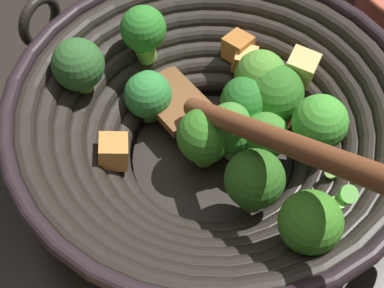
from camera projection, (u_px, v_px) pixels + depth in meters
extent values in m
plane|color=#28231E|center=(212.00, 162.00, 0.56)|extent=(4.00, 4.00, 0.00)
cylinder|color=black|center=(212.00, 159.00, 0.55)|extent=(0.15, 0.15, 0.01)
torus|color=black|center=(212.00, 150.00, 0.54)|extent=(0.20, 0.20, 0.02)
torus|color=black|center=(213.00, 144.00, 0.53)|extent=(0.22, 0.22, 0.02)
torus|color=black|center=(213.00, 138.00, 0.53)|extent=(0.25, 0.25, 0.02)
torus|color=black|center=(213.00, 132.00, 0.52)|extent=(0.27, 0.27, 0.02)
torus|color=black|center=(214.00, 125.00, 0.51)|extent=(0.30, 0.30, 0.02)
torus|color=black|center=(214.00, 118.00, 0.50)|extent=(0.32, 0.32, 0.02)
torus|color=black|center=(214.00, 111.00, 0.49)|extent=(0.35, 0.35, 0.02)
torus|color=black|center=(215.00, 103.00, 0.49)|extent=(0.37, 0.37, 0.01)
torus|color=black|center=(40.00, 21.00, 0.55)|extent=(0.03, 0.05, 0.05)
cylinder|color=#60A042|center=(149.00, 111.00, 0.57)|extent=(0.03, 0.03, 0.01)
sphere|color=#348D3F|center=(148.00, 95.00, 0.55)|extent=(0.05, 0.05, 0.05)
cylinder|color=#7AB459|center=(314.00, 142.00, 0.52)|extent=(0.02, 0.02, 0.02)
sphere|color=green|center=(320.00, 122.00, 0.50)|extent=(0.05, 0.05, 0.05)
cylinder|color=#62983B|center=(305.00, 239.00, 0.44)|extent=(0.03, 0.03, 0.02)
sphere|color=#408D26|center=(310.00, 222.00, 0.41)|extent=(0.05, 0.05, 0.05)
cylinder|color=#82AB59|center=(252.00, 197.00, 0.50)|extent=(0.02, 0.02, 0.02)
sphere|color=#316D20|center=(255.00, 179.00, 0.47)|extent=(0.05, 0.05, 0.05)
cylinder|color=#589544|center=(270.00, 116.00, 0.56)|extent=(0.03, 0.03, 0.02)
sphere|color=#317324|center=(274.00, 94.00, 0.54)|extent=(0.06, 0.06, 0.06)
cylinder|color=#88B648|center=(83.00, 85.00, 0.53)|extent=(0.02, 0.02, 0.02)
sphere|color=#31652E|center=(78.00, 65.00, 0.51)|extent=(0.05, 0.05, 0.05)
cylinder|color=#81BA5D|center=(232.00, 145.00, 0.54)|extent=(0.02, 0.02, 0.02)
sphere|color=#339028|center=(234.00, 128.00, 0.52)|extent=(0.04, 0.04, 0.04)
cylinder|color=#569735|center=(257.00, 97.00, 0.57)|extent=(0.03, 0.03, 0.02)
sphere|color=#579E35|center=(260.00, 76.00, 0.54)|extent=(0.05, 0.05, 0.05)
cylinder|color=#6FA251|center=(229.00, 137.00, 0.53)|extent=(0.02, 0.02, 0.02)
sphere|color=#479036|center=(230.00, 119.00, 0.51)|extent=(0.04, 0.04, 0.04)
cylinder|color=#68A345|center=(262.00, 153.00, 0.53)|extent=(0.02, 0.02, 0.02)
sphere|color=#3F842C|center=(265.00, 136.00, 0.51)|extent=(0.04, 0.04, 0.04)
cylinder|color=#7AAA44|center=(204.00, 155.00, 0.54)|extent=(0.02, 0.02, 0.02)
sphere|color=#3A8426|center=(205.00, 136.00, 0.51)|extent=(0.05, 0.05, 0.05)
cylinder|color=#79A546|center=(145.00, 51.00, 0.56)|extent=(0.03, 0.03, 0.02)
sphere|color=#31892D|center=(143.00, 29.00, 0.54)|extent=(0.04, 0.04, 0.04)
cylinder|color=#64A042|center=(243.00, 120.00, 0.56)|extent=(0.03, 0.03, 0.02)
sphere|color=#2A7429|center=(246.00, 101.00, 0.53)|extent=(0.05, 0.05, 0.05)
cube|color=#C87634|center=(238.00, 47.00, 0.57)|extent=(0.03, 0.04, 0.03)
cube|color=#D5B665|center=(301.00, 68.00, 0.55)|extent=(0.04, 0.04, 0.03)
cube|color=#C46C2C|center=(272.00, 81.00, 0.56)|extent=(0.03, 0.03, 0.03)
cube|color=gold|center=(245.00, 59.00, 0.57)|extent=(0.03, 0.03, 0.03)
cube|color=#C46334|center=(284.00, 112.00, 0.55)|extent=(0.03, 0.04, 0.03)
cube|color=#D6893E|center=(113.00, 152.00, 0.51)|extent=(0.03, 0.03, 0.03)
cylinder|color=#56B247|center=(119.00, 143.00, 0.51)|extent=(0.02, 0.01, 0.01)
cylinder|color=#99D166|center=(331.00, 173.00, 0.49)|extent=(0.02, 0.02, 0.01)
cylinder|color=#6BC651|center=(182.00, 108.00, 0.55)|extent=(0.02, 0.02, 0.01)
cylinder|color=#56B247|center=(244.00, 142.00, 0.54)|extent=(0.02, 0.02, 0.01)
cylinder|color=#99D166|center=(338.00, 203.00, 0.42)|extent=(0.02, 0.02, 0.00)
cylinder|color=#6BC651|center=(321.00, 228.00, 0.44)|extent=(0.02, 0.02, 0.01)
cylinder|color=#6BC651|center=(348.00, 194.00, 0.42)|extent=(0.02, 0.02, 0.01)
cube|color=brown|center=(174.00, 100.00, 0.56)|extent=(0.08, 0.08, 0.01)
cylinder|color=brown|center=(298.00, 147.00, 0.41)|extent=(0.20, 0.20, 0.17)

